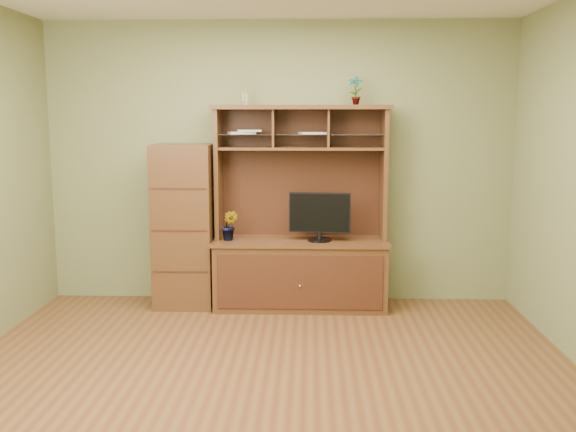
{
  "coord_description": "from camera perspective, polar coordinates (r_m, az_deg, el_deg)",
  "views": [
    {
      "loc": [
        0.3,
        -4.22,
        1.79
      ],
      "look_at": [
        0.11,
        1.2,
        0.95
      ],
      "focal_mm": 40.0,
      "sensor_mm": 36.0,
      "label": 1
    }
  ],
  "objects": [
    {
      "name": "media_hutch",
      "position": [
        6.08,
        1.12,
        -3.25
      ],
      "size": [
        1.66,
        0.61,
        1.9
      ],
      "color": "#462614",
      "rests_on": "room"
    },
    {
      "name": "side_cabinet",
      "position": [
        6.15,
        -9.17,
        -0.87
      ],
      "size": [
        0.55,
        0.5,
        1.54
      ],
      "color": "#462614",
      "rests_on": "room"
    },
    {
      "name": "orchid_plant",
      "position": [
        5.99,
        -5.21,
        -0.83
      ],
      "size": [
        0.18,
        0.16,
        0.28
      ],
      "primitive_type": "imported",
      "rotation": [
        0.0,
        0.0,
        -0.23
      ],
      "color": "#28551D",
      "rests_on": "media_hutch"
    },
    {
      "name": "reed_diffuser",
      "position": [
        6.06,
        -3.96,
        10.95
      ],
      "size": [
        0.06,
        0.06,
        0.31
      ],
      "color": "silver",
      "rests_on": "media_hutch"
    },
    {
      "name": "top_plant",
      "position": [
        6.04,
        6.02,
        11.04
      ],
      "size": [
        0.16,
        0.12,
        0.26
      ],
      "primitive_type": "imported",
      "rotation": [
        0.0,
        0.0,
        -0.21
      ],
      "color": "#2F6A25",
      "rests_on": "media_hutch"
    },
    {
      "name": "monitor",
      "position": [
        5.93,
        2.84,
        0.03
      ],
      "size": [
        0.57,
        0.22,
        0.45
      ],
      "rotation": [
        0.0,
        0.0,
        -0.12
      ],
      "color": "black",
      "rests_on": "media_hutch"
    },
    {
      "name": "magazines",
      "position": [
        6.04,
        -1.9,
        7.45
      ],
      "size": [
        0.94,
        0.24,
        0.04
      ],
      "color": "silver",
      "rests_on": "media_hutch"
    },
    {
      "name": "room",
      "position": [
        4.25,
        -2.08,
        2.82
      ],
      "size": [
        4.54,
        4.04,
        2.74
      ],
      "color": "#5B321A",
      "rests_on": "ground"
    }
  ]
}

